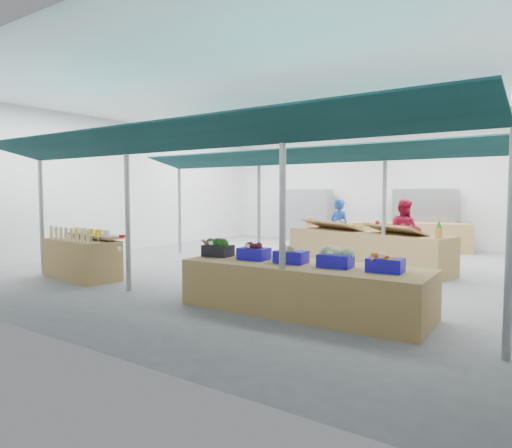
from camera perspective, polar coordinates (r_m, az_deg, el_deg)
The scene contains 23 objects.
floor at distance 11.68m, azimuth 3.03°, elevation -5.43°, with size 13.00×13.00×0.00m, color slate.
hall at distance 12.79m, azimuth 6.49°, elevation 7.26°, with size 13.00×13.00×13.00m.
pole_grid at distance 9.64m, azimuth 1.41°, elevation 3.40°, with size 10.00×4.60×3.00m.
awnings at distance 9.68m, azimuth 1.42°, elevation 9.14°, with size 9.50×7.08×0.30m.
back_shelving_left at distance 18.00m, azimuth 6.30°, elevation 1.07°, with size 2.00×0.50×2.00m, color #B23F33.
back_shelving_right at distance 16.35m, azimuth 20.31°, elevation 0.55°, with size 2.00×0.50×2.00m, color #B23F33.
bottle_shelf at distance 10.85m, azimuth -20.74°, elevation -3.91°, with size 2.04×1.37×1.14m.
veg_counter at distance 7.40m, azimuth 5.89°, elevation -7.95°, with size 3.95×1.32×0.77m, color olive.
fruit_counter at distance 11.77m, azimuth 13.53°, elevation -3.19°, with size 4.31×1.03×0.92m, color olive.
far_counter at distance 15.59m, azimuth 15.94°, elevation -1.49°, with size 5.14×1.03×0.93m, color olive.
crate_stack at distance 7.03m, azimuth 11.12°, elevation -9.07°, with size 0.55×0.39×0.67m, color #170FAA.
vendor_left at distance 13.20m, azimuth 10.43°, elevation -0.63°, with size 0.63×0.41×1.72m, color #1B46B1.
vendor_right at distance 12.57m, azimuth 17.92°, elevation -0.99°, with size 0.84×0.65×1.72m, color #B4163A.
crate_broccoli at distance 8.20m, azimuth -4.78°, elevation -2.93°, with size 0.53×0.42×0.35m.
crate_beets at distance 7.77m, azimuth -0.26°, elevation -3.49°, with size 0.53×0.42×0.29m.
crate_celeriac at distance 7.41m, azimuth 4.40°, elevation -3.78°, with size 0.53×0.42×0.31m.
crate_cabbage at distance 7.08m, azimuth 9.90°, elevation -4.07°, with size 0.53×0.42×0.35m.
crate_carrots at distance 6.83m, azimuth 15.87°, elevation -4.86°, with size 0.53×0.42×0.29m.
sparrow at distance 8.19m, azimuth -6.32°, elevation -2.32°, with size 0.12×0.09×0.11m.
pole_ribbon at distance 8.79m, azimuth -16.42°, elevation -1.61°, with size 0.12×0.12×0.28m.
apple_heap_yellow at distance 12.25m, azimuth 9.38°, elevation 0.09°, with size 2.00×1.52×0.27m.
apple_heap_red at distance 11.15m, azimuth 16.94°, elevation -0.41°, with size 1.65×1.33×0.27m.
pineapple at distance 10.62m, azimuth 21.88°, elevation -0.65°, with size 0.14×0.14×0.39m.
Camera 1 is at (6.04, -9.81, 1.91)m, focal length 32.00 mm.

